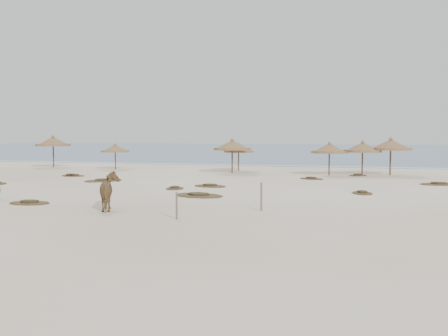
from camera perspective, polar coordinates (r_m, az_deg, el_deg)
The scene contains 24 objects.
ground at distance 25.87m, azimuth -5.96°, elevation -3.33°, with size 160.00×160.00×0.00m, color #F7EACB.
ocean at distance 99.38m, azimuth 10.03°, elevation 2.04°, with size 200.00×100.00×0.01m, color #285479.
foam_line at distance 50.87m, azimuth 4.79°, elevation 0.28°, with size 70.00×0.60×0.01m, color white.
palapa_0 at distance 51.06m, azimuth -18.95°, elevation 2.83°, with size 4.20×4.20×3.15m.
palapa_1 at distance 46.56m, azimuth -12.33°, elevation 2.16°, with size 2.66×2.66×2.41m.
palapa_2 at distance 43.59m, azimuth 1.68°, elevation 2.22°, with size 3.17×3.17×2.49m.
palapa_3 at distance 41.32m, azimuth 0.94°, elevation 2.57°, with size 3.32×3.32×2.91m.
palapa_4 at distance 40.55m, azimuth 15.55°, elevation 2.24°, with size 3.13×3.13×2.77m.
palapa_5 at distance 39.84m, azimuth 11.95°, elevation 2.16°, with size 3.64×3.64×2.67m.
palapa_6 at distance 41.19m, azimuth 18.51°, elevation 2.48°, with size 4.06×4.06×3.03m.
horse at distance 21.90m, azimuth -12.88°, elevation -2.60°, with size 0.88×1.93×1.63m, color olive.
fence_post_near at distance 19.20m, azimuth -5.43°, elevation -4.30°, with size 0.08×0.08×1.05m, color #726A55.
fence_post_far at distance 21.26m, azimuth 4.29°, elevation -3.28°, with size 0.09×0.09×1.21m, color #726A55.
scrub_1 at distance 35.26m, azimuth -13.62°, elevation -1.38°, with size 3.00×3.20×0.16m.
scrub_2 at distance 29.61m, azimuth -5.65°, elevation -2.30°, with size 1.36×1.79×0.16m.
scrub_3 at distance 30.78m, azimuth -1.61°, elevation -2.04°, with size 2.44×1.92×0.16m.
scrub_4 at distance 28.20m, azimuth 15.52°, elevation -2.74°, with size 1.44×1.83×0.16m.
scrub_5 at distance 34.73m, azimuth 23.32°, elevation -1.68°, with size 2.70×2.13×0.16m.
scrub_6 at distance 40.27m, azimuth -17.10°, elevation -0.79°, with size 2.21×2.38×0.16m.
scrub_7 at distance 36.27m, azimuth 9.96°, elevation -1.18°, with size 2.14×1.84×0.16m.
scrub_8 at distance 39.82m, azimuth -16.67°, elevation -0.83°, with size 1.80×1.33×0.16m.
scrub_9 at distance 26.19m, azimuth -2.92°, elevation -3.11°, with size 3.22×2.56×0.16m.
scrub_10 at distance 39.84m, azimuth 15.05°, elevation -0.80°, with size 1.83×1.83×0.16m.
scrub_11 at distance 25.06m, azimuth -21.34°, elevation -3.70°, with size 2.01×1.33×0.16m.
Camera 1 is at (9.38, -23.89, 3.29)m, focal length 40.00 mm.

